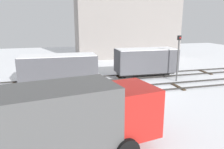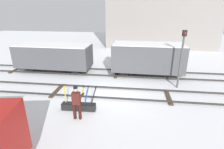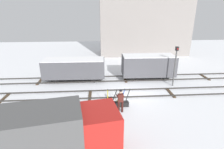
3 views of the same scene
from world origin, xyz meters
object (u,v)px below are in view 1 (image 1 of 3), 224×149
(switch_lever_frame, at_px, (125,98))
(signal_post, at_px, (178,54))
(rail_worker, at_px, (132,90))
(delivery_truck, at_px, (81,116))
(freight_car_mid_siding, at_px, (146,61))
(freight_car_near_switch, at_px, (59,67))

(switch_lever_frame, bearing_deg, signal_post, 29.67)
(signal_post, bearing_deg, rail_worker, -142.37)
(rail_worker, xyz_separation_m, signal_post, (5.59, 4.31, 1.35))
(delivery_truck, distance_m, freight_car_mid_siding, 12.69)
(switch_lever_frame, distance_m, delivery_truck, 6.04)
(delivery_truck, height_order, freight_car_near_switch, delivery_truck)
(freight_car_near_switch, height_order, freight_car_mid_siding, freight_car_mid_siding)
(freight_car_mid_siding, bearing_deg, switch_lever_frame, -122.99)
(rail_worker, bearing_deg, freight_car_near_switch, 119.92)
(delivery_truck, bearing_deg, freight_car_near_switch, 82.74)
(signal_post, height_order, freight_car_near_switch, signal_post)
(signal_post, relative_size, freight_car_near_switch, 0.62)
(rail_worker, distance_m, freight_car_mid_siding, 7.36)
(signal_post, xyz_separation_m, freight_car_mid_siding, (-1.94, 2.06, -0.87))
(freight_car_near_switch, bearing_deg, delivery_truck, -86.20)
(rail_worker, xyz_separation_m, freight_car_near_switch, (-3.97, 6.38, 0.35))
(switch_lever_frame, xyz_separation_m, rail_worker, (0.17, -0.76, 0.74))
(switch_lever_frame, xyz_separation_m, freight_car_near_switch, (-3.80, 5.62, 1.08))
(signal_post, height_order, freight_car_mid_siding, signal_post)
(freight_car_near_switch, bearing_deg, switch_lever_frame, -54.77)
(switch_lever_frame, bearing_deg, delivery_truck, -126.18)
(delivery_truck, xyz_separation_m, freight_car_mid_siding, (7.14, 10.49, -0.12))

